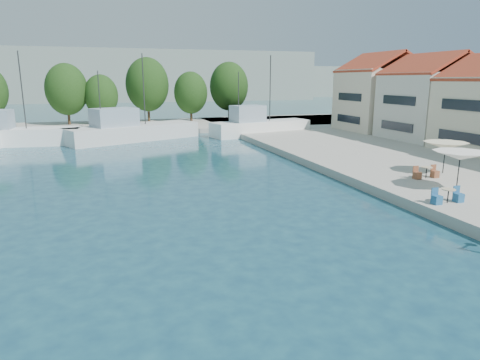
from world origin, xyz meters
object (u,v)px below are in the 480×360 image
object	(u,v)px
umbrella_white	(460,156)
umbrella_cream	(446,146)
trawler_04	(259,127)
trawler_02	(10,136)
trawler_03	(131,131)

from	to	relation	value
umbrella_white	umbrella_cream	bearing A→B (deg)	57.05
umbrella_white	umbrella_cream	world-z (taller)	umbrella_white
trawler_04	umbrella_cream	distance (m)	27.64
umbrella_white	umbrella_cream	size ratio (longest dim) A/B	1.06
trawler_02	umbrella_cream	size ratio (longest dim) A/B	4.73
trawler_02	trawler_03	bearing A→B (deg)	5.03
trawler_02	umbrella_cream	bearing A→B (deg)	-35.14
trawler_04	umbrella_white	size ratio (longest dim) A/B	4.29
trawler_03	umbrella_cream	xyz separation A→B (m)	(19.30, -27.32, 1.44)
trawler_02	trawler_03	size ratio (longest dim) A/B	0.89
umbrella_cream	trawler_03	bearing A→B (deg)	125.24
trawler_04	umbrella_cream	bearing A→B (deg)	-94.39
trawler_02	trawler_03	world-z (taller)	same
trawler_04	umbrella_white	xyz separation A→B (m)	(1.15, -31.19, 1.52)
trawler_04	umbrella_white	distance (m)	31.25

